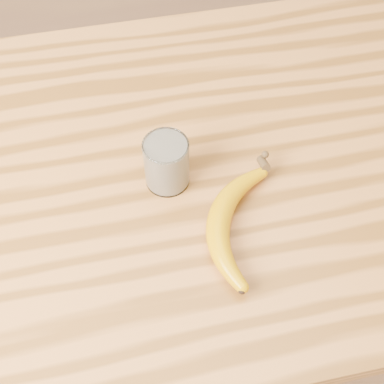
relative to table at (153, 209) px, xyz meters
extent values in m
plane|color=olive|center=(0.00, 0.00, -0.77)|extent=(4.00, 4.00, 0.00)
cube|color=#B77230|center=(0.00, 0.00, 0.11)|extent=(1.20, 0.80, 0.04)
cylinder|color=brown|center=(0.54, 0.34, -0.34)|extent=(0.06, 0.06, 0.86)
cylinder|color=white|center=(0.03, -0.03, 0.18)|extent=(0.07, 0.07, 0.09)
torus|color=white|center=(0.03, -0.03, 0.22)|extent=(0.07, 0.07, 0.00)
cylinder|color=beige|center=(0.03, -0.03, 0.18)|extent=(0.07, 0.07, 0.09)
camera|label=1|loc=(-0.04, -0.56, 0.87)|focal=50.00mm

